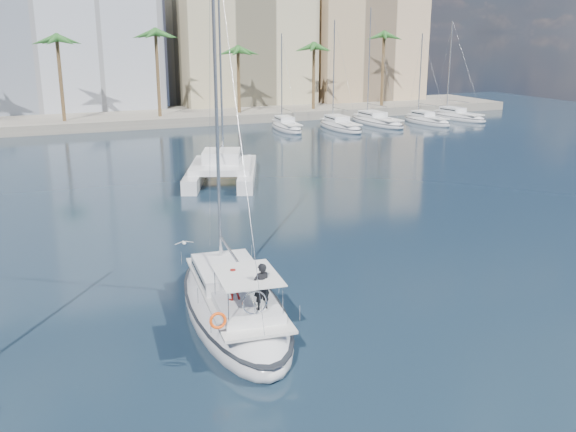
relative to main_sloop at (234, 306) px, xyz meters
name	(u,v)px	position (x,y,z in m)	size (l,w,h in m)	color
ground	(279,283)	(3.23, 2.86, -0.54)	(160.00, 160.00, 0.00)	black
quay	(107,120)	(3.23, 63.86, 0.06)	(120.00, 14.00, 1.20)	gray
building_beige	(241,44)	(25.23, 72.86, 9.46)	(20.00, 14.00, 20.00)	tan
building_tan_right	(361,50)	(45.23, 70.86, 8.46)	(18.00, 12.00, 18.00)	tan
palm_centre	(106,45)	(3.23, 59.86, 9.74)	(3.60, 3.60, 12.30)	brown
palm_right	(350,43)	(37.23, 59.86, 9.74)	(3.60, 3.60, 12.30)	brown
main_sloop	(234,306)	(0.00, 0.00, 0.00)	(4.98, 12.40, 17.95)	silver
catamaran	(222,167)	(7.33, 25.54, 0.57)	(8.90, 11.94, 15.80)	silver
seagull	(184,243)	(-0.28, 7.49, 0.56)	(1.00, 0.43, 0.18)	silver
moored_yacht_a	(286,130)	(23.23, 49.86, -0.54)	(2.72, 9.35, 11.90)	silver
moored_yacht_b	(340,129)	(29.73, 47.86, -0.54)	(3.14, 10.78, 13.72)	silver
moored_yacht_c	(377,124)	(36.23, 49.86, -0.54)	(3.55, 12.21, 15.54)	silver
moored_yacht_d	(426,124)	(42.73, 47.86, -0.54)	(2.72, 9.35, 11.90)	silver
moored_yacht_e	(457,119)	(49.23, 49.86, -0.54)	(3.14, 10.78, 13.72)	silver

